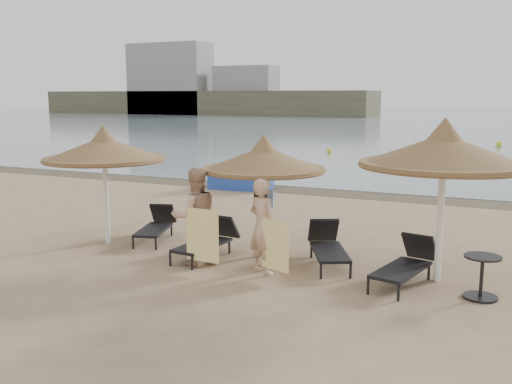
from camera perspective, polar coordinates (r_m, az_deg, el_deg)
ground at (r=10.77m, az=-2.51°, el=-8.13°), size 160.00×160.00×0.00m
sea at (r=89.33m, az=21.45°, el=6.89°), size 200.00×140.00×0.03m
wet_sand_strip at (r=19.40m, az=10.09°, el=-0.24°), size 200.00×1.60×0.01m
far_shore at (r=91.92m, az=5.48°, el=9.37°), size 150.00×54.80×12.00m
palapa_left at (r=12.97m, az=-14.95°, el=4.13°), size 2.68×2.68×2.65m
palapa_center at (r=11.52m, az=0.77°, el=3.25°), size 2.54×2.54×2.52m
palapa_right at (r=10.41m, az=18.27°, el=3.87°), size 2.95×2.95×2.92m
lounger_far_left at (r=13.35m, az=-9.93°, el=-3.26°), size 1.03×1.77×0.75m
lounger_near_left at (r=11.82m, az=-4.74°, el=-4.77°), size 0.75×1.80×0.78m
lounger_near_right at (r=11.38m, az=7.18°, el=-5.33°), size 1.32×1.87×0.80m
lounger_far_right at (r=10.50m, az=14.84°, el=-6.88°), size 0.97×1.87×0.80m
side_table at (r=10.10m, az=21.62°, el=-8.04°), size 0.59×0.59×0.72m
person_left at (r=11.11m, az=-6.11°, el=-1.69°), size 1.20×1.19×2.23m
person_right at (r=10.50m, az=0.68°, el=-2.68°), size 1.13×0.96×2.09m
towel_left at (r=10.74m, az=-5.39°, el=-4.34°), size 0.72×0.07×1.01m
towel_right at (r=10.24m, az=1.91°, el=-5.35°), size 0.63×0.25×0.93m
bag_patterned at (r=11.80m, az=1.11°, el=-0.66°), size 0.29×0.15×0.36m
bag_dark at (r=11.49m, az=0.44°, el=-0.84°), size 0.26×0.11×0.35m
pedal_boat at (r=20.33m, az=-1.57°, el=1.37°), size 2.16×1.37×0.97m
buoy_left at (r=32.92m, az=7.35°, el=4.12°), size 0.32×0.32×0.32m
buoy_mid at (r=39.98m, az=23.13°, el=4.45°), size 0.40×0.40×0.40m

